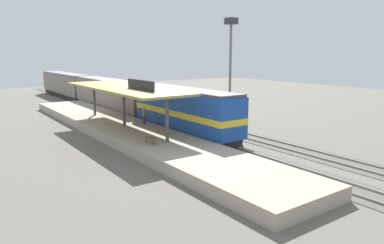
{
  "coord_description": "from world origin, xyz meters",
  "views": [
    {
      "loc": [
        -19.12,
        -31.84,
        7.84
      ],
      "look_at": [
        -1.38,
        -6.86,
        2.0
      ],
      "focal_mm": 33.55,
      "sensor_mm": 36.0,
      "label": 1
    }
  ],
  "objects_px": {
    "locomotive": "(184,111)",
    "light_mast": "(231,49)",
    "platform_bench": "(150,138)",
    "passenger_carriage_front": "(110,95)",
    "passenger_carriage_rear": "(65,84)",
    "person_waiting": "(144,115)"
  },
  "relations": [
    {
      "from": "passenger_carriage_front",
      "to": "passenger_carriage_rear",
      "type": "distance_m",
      "value": 20.8
    },
    {
      "from": "light_mast",
      "to": "passenger_carriage_front",
      "type": "bearing_deg",
      "value": 116.46
    },
    {
      "from": "passenger_carriage_front",
      "to": "light_mast",
      "type": "distance_m",
      "value": 18.53
    },
    {
      "from": "passenger_carriage_front",
      "to": "person_waiting",
      "type": "xyz_separation_m",
      "value": [
        -2.62,
        -14.68,
        -0.46
      ]
    },
    {
      "from": "platform_bench",
      "to": "person_waiting",
      "type": "xyz_separation_m",
      "value": [
        3.38,
        7.3,
        0.51
      ]
    },
    {
      "from": "platform_bench",
      "to": "passenger_carriage_rear",
      "type": "distance_m",
      "value": 43.21
    },
    {
      "from": "passenger_carriage_rear",
      "to": "light_mast",
      "type": "relative_size",
      "value": 1.71
    },
    {
      "from": "platform_bench",
      "to": "passenger_carriage_rear",
      "type": "height_order",
      "value": "passenger_carriage_rear"
    },
    {
      "from": "locomotive",
      "to": "light_mast",
      "type": "bearing_deg",
      "value": 16.61
    },
    {
      "from": "locomotive",
      "to": "passenger_carriage_rear",
      "type": "distance_m",
      "value": 38.8
    },
    {
      "from": "locomotive",
      "to": "passenger_carriage_front",
      "type": "relative_size",
      "value": 0.72
    },
    {
      "from": "locomotive",
      "to": "passenger_carriage_front",
      "type": "height_order",
      "value": "locomotive"
    },
    {
      "from": "platform_bench",
      "to": "passenger_carriage_front",
      "type": "relative_size",
      "value": 0.09
    },
    {
      "from": "locomotive",
      "to": "passenger_carriage_rear",
      "type": "height_order",
      "value": "locomotive"
    },
    {
      "from": "passenger_carriage_rear",
      "to": "light_mast",
      "type": "xyz_separation_m",
      "value": [
        7.8,
        -36.47,
        6.08
      ]
    },
    {
      "from": "passenger_carriage_front",
      "to": "passenger_carriage_rear",
      "type": "height_order",
      "value": "same"
    },
    {
      "from": "passenger_carriage_rear",
      "to": "light_mast",
      "type": "distance_m",
      "value": 37.79
    },
    {
      "from": "platform_bench",
      "to": "passenger_carriage_front",
      "type": "distance_m",
      "value": 22.8
    },
    {
      "from": "passenger_carriage_front",
      "to": "light_mast",
      "type": "bearing_deg",
      "value": -63.54
    },
    {
      "from": "platform_bench",
      "to": "light_mast",
      "type": "height_order",
      "value": "light_mast"
    },
    {
      "from": "locomotive",
      "to": "light_mast",
      "type": "xyz_separation_m",
      "value": [
        7.8,
        2.33,
        5.99
      ]
    },
    {
      "from": "passenger_carriage_front",
      "to": "locomotive",
      "type": "bearing_deg",
      "value": -90.0
    }
  ]
}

